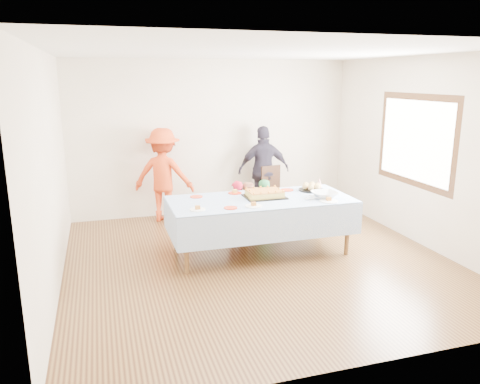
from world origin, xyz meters
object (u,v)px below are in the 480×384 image
object	(u,v)px
party_table	(261,203)
adult_left	(164,175)
dining_chair	(274,188)
birthday_cake	(264,194)

from	to	relation	value
party_table	adult_left	size ratio (longest dim) A/B	1.58
party_table	adult_left	world-z (taller)	adult_left
dining_chair	adult_left	size ratio (longest dim) A/B	0.56
birthday_cake	adult_left	xyz separation A→B (m)	(-1.14, 1.86, -0.04)
party_table	adult_left	xyz separation A→B (m)	(-1.06, 1.93, 0.07)
party_table	birthday_cake	world-z (taller)	birthday_cake
birthday_cake	adult_left	distance (m)	2.18
birthday_cake	dining_chair	xyz separation A→B (m)	(0.75, 1.60, -0.34)
adult_left	birthday_cake	bearing A→B (deg)	144.46
dining_chair	adult_left	xyz separation A→B (m)	(-1.89, 0.27, 0.30)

